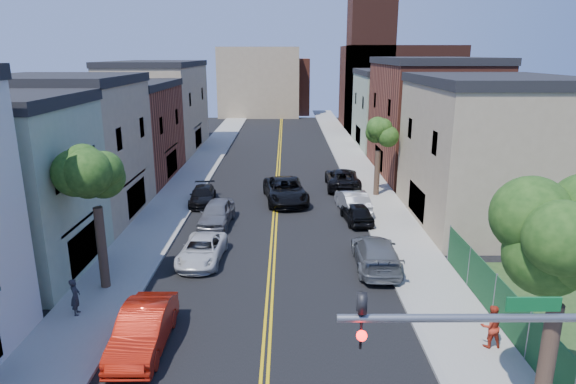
{
  "coord_description": "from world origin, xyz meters",
  "views": [
    {
      "loc": [
        0.77,
        -7.76,
        10.94
      ],
      "look_at": [
        0.9,
        24.13,
        2.0
      ],
      "focal_mm": 30.94,
      "sensor_mm": 36.0,
      "label": 1
    }
  ],
  "objects_px": {
    "grey_car_right": "(376,253)",
    "silver_car_right": "(353,201)",
    "pedestrian_right": "(491,326)",
    "grey_car_left": "(217,213)",
    "black_suv_lane": "(285,190)",
    "black_car_left": "(203,196)",
    "black_car_right": "(357,213)",
    "white_pickup": "(202,250)",
    "pedestrian_left": "(75,297)",
    "dark_car_right_far": "(342,178)",
    "red_sedan": "(143,329)"
  },
  "relations": [
    {
      "from": "red_sedan",
      "to": "grey_car_right",
      "type": "relative_size",
      "value": 0.89
    },
    {
      "from": "dark_car_right_far",
      "to": "black_suv_lane",
      "type": "xyz_separation_m",
      "value": [
        -4.79,
        -4.08,
        0.08
      ]
    },
    {
      "from": "black_suv_lane",
      "to": "grey_car_left",
      "type": "bearing_deg",
      "value": -137.8
    },
    {
      "from": "grey_car_right",
      "to": "pedestrian_right",
      "type": "height_order",
      "value": "pedestrian_right"
    },
    {
      "from": "black_suv_lane",
      "to": "black_car_left",
      "type": "bearing_deg",
      "value": 177.48
    },
    {
      "from": "silver_car_right",
      "to": "black_suv_lane",
      "type": "bearing_deg",
      "value": -34.5
    },
    {
      "from": "black_car_right",
      "to": "black_car_left",
      "type": "bearing_deg",
      "value": -27.2
    },
    {
      "from": "black_car_left",
      "to": "silver_car_right",
      "type": "bearing_deg",
      "value": -14.42
    },
    {
      "from": "silver_car_right",
      "to": "grey_car_right",
      "type": "bearing_deg",
      "value": 83.96
    },
    {
      "from": "red_sedan",
      "to": "black_suv_lane",
      "type": "xyz_separation_m",
      "value": [
        5.39,
        19.51,
        0.08
      ]
    },
    {
      "from": "grey_car_right",
      "to": "dark_car_right_far",
      "type": "distance_m",
      "value": 16.16
    },
    {
      "from": "red_sedan",
      "to": "grey_car_right",
      "type": "height_order",
      "value": "red_sedan"
    },
    {
      "from": "white_pickup",
      "to": "grey_car_right",
      "type": "height_order",
      "value": "grey_car_right"
    },
    {
      "from": "pedestrian_left",
      "to": "silver_car_right",
      "type": "bearing_deg",
      "value": -54.81
    },
    {
      "from": "grey_car_left",
      "to": "pedestrian_left",
      "type": "height_order",
      "value": "pedestrian_left"
    },
    {
      "from": "red_sedan",
      "to": "black_suv_lane",
      "type": "height_order",
      "value": "black_suv_lane"
    },
    {
      "from": "grey_car_right",
      "to": "black_car_right",
      "type": "height_order",
      "value": "grey_car_right"
    },
    {
      "from": "grey_car_right",
      "to": "black_car_right",
      "type": "relative_size",
      "value": 1.36
    },
    {
      "from": "grey_car_right",
      "to": "silver_car_right",
      "type": "distance_m",
      "value": 9.49
    },
    {
      "from": "grey_car_left",
      "to": "grey_car_right",
      "type": "distance_m",
      "value": 11.48
    },
    {
      "from": "white_pickup",
      "to": "grey_car_right",
      "type": "distance_m",
      "value": 9.34
    },
    {
      "from": "black_suv_lane",
      "to": "black_car_right",
      "type": "bearing_deg",
      "value": -53.11
    },
    {
      "from": "grey_car_left",
      "to": "grey_car_right",
      "type": "height_order",
      "value": "grey_car_left"
    },
    {
      "from": "black_car_left",
      "to": "grey_car_right",
      "type": "xyz_separation_m",
      "value": [
        11.0,
        -11.53,
        0.15
      ]
    },
    {
      "from": "dark_car_right_far",
      "to": "black_suv_lane",
      "type": "bearing_deg",
      "value": 41.55
    },
    {
      "from": "white_pickup",
      "to": "pedestrian_right",
      "type": "height_order",
      "value": "pedestrian_right"
    },
    {
      "from": "black_car_right",
      "to": "grey_car_right",
      "type": "bearing_deg",
      "value": 84.19
    },
    {
      "from": "silver_car_right",
      "to": "grey_car_left",
      "type": "bearing_deg",
      "value": 10.46
    },
    {
      "from": "grey_car_right",
      "to": "pedestrian_right",
      "type": "distance_m",
      "value": 8.18
    },
    {
      "from": "dark_car_right_far",
      "to": "grey_car_left",
      "type": "bearing_deg",
      "value": 46.5
    },
    {
      "from": "white_pickup",
      "to": "pedestrian_left",
      "type": "height_order",
      "value": "pedestrian_left"
    },
    {
      "from": "red_sedan",
      "to": "black_suv_lane",
      "type": "relative_size",
      "value": 0.77
    },
    {
      "from": "grey_car_left",
      "to": "black_suv_lane",
      "type": "xyz_separation_m",
      "value": [
        4.51,
        5.35,
        0.08
      ]
    },
    {
      "from": "grey_car_right",
      "to": "red_sedan",
      "type": "bearing_deg",
      "value": 37.92
    },
    {
      "from": "grey_car_left",
      "to": "silver_car_right",
      "type": "relative_size",
      "value": 0.98
    },
    {
      "from": "red_sedan",
      "to": "pedestrian_right",
      "type": "relative_size",
      "value": 2.89
    },
    {
      "from": "black_car_right",
      "to": "grey_car_left",
      "type": "bearing_deg",
      "value": -2.83
    },
    {
      "from": "grey_car_right",
      "to": "silver_car_right",
      "type": "bearing_deg",
      "value": -88.2
    },
    {
      "from": "grey_car_left",
      "to": "pedestrian_right",
      "type": "bearing_deg",
      "value": -45.45
    },
    {
      "from": "black_car_right",
      "to": "dark_car_right_far",
      "type": "xyz_separation_m",
      "value": [
        0.0,
        8.94,
        0.12
      ]
    },
    {
      "from": "silver_car_right",
      "to": "pedestrian_left",
      "type": "xyz_separation_m",
      "value": [
        -13.71,
        -14.59,
        0.16
      ]
    },
    {
      "from": "grey_car_right",
      "to": "pedestrian_left",
      "type": "height_order",
      "value": "pedestrian_left"
    },
    {
      "from": "black_car_left",
      "to": "dark_car_right_far",
      "type": "xyz_separation_m",
      "value": [
        11.0,
        4.64,
        0.16
      ]
    },
    {
      "from": "pedestrian_right",
      "to": "grey_car_right",
      "type": "bearing_deg",
      "value": -72.06
    },
    {
      "from": "red_sedan",
      "to": "black_car_left",
      "type": "bearing_deg",
      "value": 92.13
    },
    {
      "from": "red_sedan",
      "to": "grey_car_left",
      "type": "height_order",
      "value": "grey_car_left"
    },
    {
      "from": "white_pickup",
      "to": "black_car_right",
      "type": "height_order",
      "value": "black_car_right"
    },
    {
      "from": "black_suv_lane",
      "to": "pedestrian_left",
      "type": "height_order",
      "value": "black_suv_lane"
    },
    {
      "from": "black_car_left",
      "to": "black_car_right",
      "type": "xyz_separation_m",
      "value": [
        11.0,
        -4.31,
        0.04
      ]
    },
    {
      "from": "grey_car_right",
      "to": "silver_car_right",
      "type": "height_order",
      "value": "same"
    }
  ]
}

